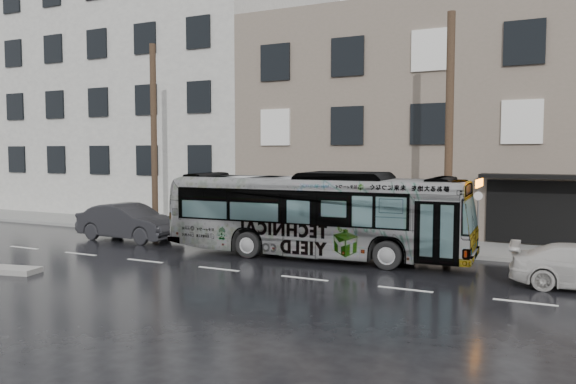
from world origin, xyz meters
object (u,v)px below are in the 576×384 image
Objects in this scene: bus at (316,215)px; sign_post at (478,223)px; utility_pole_front at (449,134)px; dark_sedan at (129,222)px; utility_pole_rear at (154,138)px.

sign_post is at bearing -69.70° from bus.
sign_post is 0.21× the size of bus.
utility_pole_front reaches higher than dark_sedan.
bus is 9.22m from dark_sedan.
utility_pole_front is at bearing 180.00° from sign_post.
dark_sedan is at bearing 87.34° from bus.
sign_post is at bearing -79.63° from dark_sedan.
sign_post is 14.91m from dark_sedan.
dark_sedan is (0.38, -2.28, -3.83)m from utility_pole_rear.
utility_pole_rear is at bearing 11.03° from dark_sedan.
utility_pole_front is 1.00× the size of utility_pole_rear.
utility_pole_rear is (-14.00, 0.00, 0.00)m from utility_pole_front.
sign_post is 6.01m from bus.
sign_post reaches higher than dark_sedan.
utility_pole_rear is at bearing 180.00° from sign_post.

